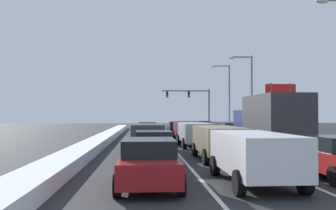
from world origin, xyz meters
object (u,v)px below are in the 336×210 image
street_lamp_right_mid (249,88)px  roadside_sign_right (280,97)px  sedan_red_right_lane_nearest (336,157)px  suv_charcoal_right_lane_third (230,130)px  sedan_green_right_lane_fourth (216,130)px  box_truck_right_lane_second (270,121)px  suv_tan_center_lane_second (219,140)px  sedan_red_left_lane_nearest (149,162)px  sedan_navy_left_lane_second (153,146)px  suv_charcoal_left_lane_third (147,134)px  sedan_black_center_lane_fifth (177,129)px  sedan_gray_right_lane_fifth (203,127)px  suv_silver_center_lane_third (195,132)px  sedan_green_left_lane_fourth (148,133)px  traffic_light_gantry (194,100)px  street_lamp_right_far (227,92)px  sedan_gray_left_lane_fifth (147,130)px  suv_white_center_lane_nearest (254,153)px  suv_maroon_center_lane_fourth (187,129)px

street_lamp_right_mid → roadside_sign_right: street_lamp_right_mid is taller
sedan_red_right_lane_nearest → suv_charcoal_right_lane_third: (-0.09, 15.33, 0.25)m
sedan_green_right_lane_fourth → box_truck_right_lane_second: bearing=-89.1°
suv_tan_center_lane_second → sedan_red_left_lane_nearest: (-3.61, -6.21, -0.25)m
sedan_navy_left_lane_second → suv_charcoal_left_lane_third: bearing=92.2°
sedan_black_center_lane_fifth → street_lamp_right_mid: (7.80, -0.15, 4.38)m
box_truck_right_lane_second → sedan_navy_left_lane_second: (-6.81, -3.13, -1.14)m
sedan_gray_right_lane_fifth → street_lamp_right_mid: 7.08m
suv_silver_center_lane_third → street_lamp_right_mid: bearing=58.9°
sedan_green_left_lane_fourth → sedan_red_left_lane_nearest: bearing=-90.8°
sedan_red_left_lane_nearest → suv_charcoal_left_lane_third: 11.28m
sedan_green_right_lane_fourth → sedan_green_left_lane_fourth: bearing=-139.4°
suv_silver_center_lane_third → traffic_light_gantry: bearing=81.9°
roadside_sign_right → sedan_navy_left_lane_second: bearing=-126.0°
suv_tan_center_lane_second → street_lamp_right_far: 31.43m
suv_tan_center_lane_second → street_lamp_right_mid: street_lamp_right_mid is taller
sedan_green_right_lane_fourth → roadside_sign_right: (6.98, 1.13, 3.25)m
sedan_green_right_lane_fourth → sedan_gray_left_lane_fifth: bearing=171.1°
sedan_navy_left_lane_second → suv_charcoal_left_lane_third: (-0.22, 5.75, 0.25)m
suv_silver_center_lane_third → sedan_black_center_lane_fifth: bearing=90.2°
sedan_gray_right_lane_fifth → suv_silver_center_lane_third: suv_silver_center_lane_third is taller
suv_tan_center_lane_second → street_lamp_right_far: size_ratio=0.54×
sedan_gray_right_lane_fifth → sedan_navy_left_lane_second: same height
sedan_gray_right_lane_fifth → roadside_sign_right: (7.17, -5.47, 3.25)m
suv_white_center_lane_nearest → box_truck_right_lane_second: bearing=66.9°
street_lamp_right_mid → street_lamp_right_far: street_lamp_right_far is taller
suv_silver_center_lane_third → roadside_sign_right: bearing=45.7°
suv_white_center_lane_nearest → sedan_black_center_lane_fifth: suv_white_center_lane_nearest is taller
sedan_green_left_lane_fourth → traffic_light_gantry: bearing=74.1°
suv_maroon_center_lane_fourth → sedan_navy_left_lane_second: size_ratio=1.09×
suv_white_center_lane_nearest → suv_charcoal_left_lane_third: same height
suv_maroon_center_lane_fourth → street_lamp_right_far: street_lamp_right_far is taller
sedan_navy_left_lane_second → street_lamp_right_far: 33.06m
sedan_gray_left_lane_fifth → suv_silver_center_lane_third: bearing=-72.9°
sedan_green_left_lane_fourth → street_lamp_right_mid: bearing=39.5°
sedan_gray_right_lane_fifth → roadside_sign_right: roadside_sign_right is taller
suv_charcoal_right_lane_third → traffic_light_gantry: 27.84m
suv_silver_center_lane_third → suv_charcoal_left_lane_third: bearing=-146.3°
suv_tan_center_lane_second → sedan_black_center_lane_fifth: (-0.19, 20.33, -0.25)m
street_lamp_right_mid → box_truck_right_lane_second: bearing=-103.0°
traffic_light_gantry → street_lamp_right_far: bearing=-65.5°
suv_silver_center_lane_third → sedan_green_left_lane_fourth: size_ratio=1.09×
sedan_gray_left_lane_fifth → roadside_sign_right: bearing=0.3°
sedan_red_right_lane_nearest → suv_white_center_lane_nearest: size_ratio=0.92×
sedan_red_right_lane_nearest → sedan_gray_right_lane_fifth: same height
suv_white_center_lane_nearest → traffic_light_gantry: (4.33, 43.79, 3.48)m
sedan_black_center_lane_fifth → traffic_light_gantry: bearing=75.8°
sedan_red_left_lane_nearest → suv_white_center_lane_nearest: bearing=1.9°
box_truck_right_lane_second → traffic_light_gantry: traffic_light_gantry is taller
suv_charcoal_left_lane_third → suv_white_center_lane_nearest: bearing=-73.1°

